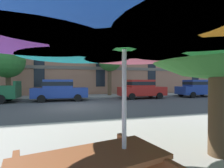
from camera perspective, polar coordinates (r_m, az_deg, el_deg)
The scene contains 9 objects.
ground_plane at distance 11.23m, azimuth -11.96°, elevation -7.50°, with size 120.00×120.00×0.00m, color #424244.
sidewalk_far at distance 17.97m, azimuth -13.24°, elevation -4.14°, with size 56.00×3.60×0.12m, color gray.
apartment_building at distance 27.27m, azimuth -13.98°, elevation 17.88°, with size 40.98×12.08×19.20m.
sedan_blue at distance 14.81m, azimuth -17.13°, elevation -1.78°, with size 4.40×1.98×1.78m.
sedan_red at distance 16.35m, azimuth 9.81°, elevation -1.50°, with size 4.40×1.98×1.78m.
sedan_blue_midblock at distance 19.93m, azimuth 26.71°, elevation -1.15°, with size 4.40×1.98×1.78m.
street_tree_left at distance 18.21m, azimuth -31.58°, elevation 6.69°, with size 3.08×3.30×5.04m.
street_tree_middle at distance 18.77m, azimuth -0.56°, elevation 8.50°, with size 2.62×2.76×5.61m.
patio_umbrella at distance 2.29m, azimuth 4.15°, elevation 15.96°, with size 4.11×3.81×2.49m.
Camera 1 is at (-0.65, -11.09, 1.65)m, focal length 27.27 mm.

